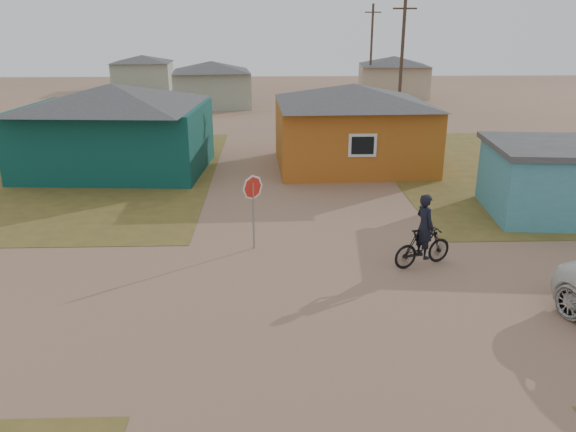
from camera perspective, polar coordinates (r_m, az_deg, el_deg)
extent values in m
plane|color=#977057|center=(14.07, 4.31, -9.02)|extent=(120.00, 120.00, 0.00)
cube|color=#0A3B36|center=(27.24, -17.06, 7.52)|extent=(8.40, 6.54, 3.00)
pyramid|color=#3A3A3D|center=(26.93, -17.48, 11.68)|extent=(8.93, 7.08, 1.00)
cube|color=#B15D1B|center=(27.10, 6.54, 8.18)|extent=(7.21, 6.24, 3.00)
pyramid|color=#3A3A3D|center=(26.80, 6.70, 12.27)|extent=(7.72, 6.76, 0.90)
cube|color=silver|center=(24.14, 7.58, 7.13)|extent=(1.20, 0.06, 1.00)
cube|color=black|center=(24.11, 7.59, 7.12)|extent=(0.95, 0.04, 0.75)
cube|color=#959E88|center=(46.83, -7.72, 12.66)|extent=(6.49, 5.60, 2.80)
pyramid|color=#3A3A3D|center=(46.66, -7.82, 14.85)|extent=(7.04, 6.15, 0.80)
cube|color=tan|center=(53.81, 10.61, 13.35)|extent=(6.41, 5.50, 2.80)
pyramid|color=#3A3A3D|center=(53.66, 10.74, 15.26)|extent=(6.95, 6.05, 0.80)
cube|color=#959E88|center=(59.88, -14.48, 13.60)|extent=(5.75, 5.28, 2.70)
pyramid|color=#3A3A3D|center=(59.75, -14.62, 15.22)|extent=(6.28, 5.81, 0.70)
cylinder|color=#46352A|center=(35.32, 11.43, 14.59)|extent=(0.20, 0.20, 8.00)
cube|color=#46352A|center=(35.23, 11.80, 19.94)|extent=(1.40, 0.10, 0.10)
cylinder|color=#46352A|center=(51.17, 8.44, 16.10)|extent=(0.20, 0.20, 8.00)
cube|color=#46352A|center=(51.11, 8.63, 19.79)|extent=(1.40, 0.10, 0.10)
cylinder|color=gray|center=(17.02, -3.54, -0.01)|extent=(0.06, 0.06, 2.10)
imported|color=black|center=(16.40, 13.53, -3.08)|extent=(1.95, 1.21, 1.13)
imported|color=black|center=(16.18, 13.71, -1.00)|extent=(0.67, 0.80, 1.86)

